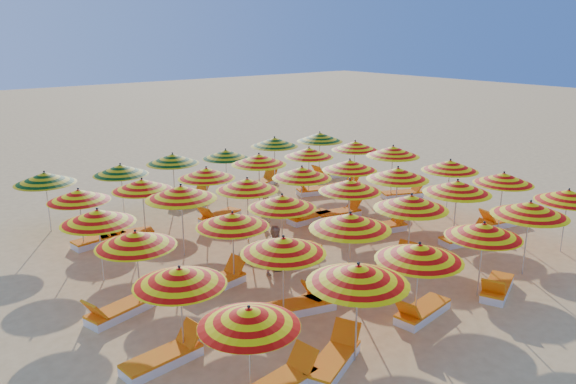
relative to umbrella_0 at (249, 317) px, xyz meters
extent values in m
plane|color=#F1BB6B|center=(5.93, 5.85, -1.75)|extent=(120.00, 120.00, 0.00)
cylinder|color=silver|center=(0.00, 0.00, -0.81)|extent=(0.04, 0.04, 1.88)
cone|color=orange|center=(0.00, 0.00, 0.00)|extent=(2.43, 2.43, 0.36)
sphere|color=black|center=(0.00, 0.00, 0.21)|extent=(0.06, 0.06, 0.06)
cylinder|color=silver|center=(2.51, -0.24, -0.70)|extent=(0.04, 0.04, 2.11)
cone|color=orange|center=(2.51, -0.24, 0.21)|extent=(2.28, 2.28, 0.40)
sphere|color=black|center=(2.51, -0.24, 0.44)|extent=(0.07, 0.07, 0.07)
cylinder|color=silver|center=(4.59, -0.11, -0.75)|extent=(0.04, 0.04, 2.01)
cone|color=orange|center=(4.59, -0.11, 0.12)|extent=(2.25, 2.25, 0.38)
sphere|color=black|center=(4.59, -0.11, 0.34)|extent=(0.07, 0.07, 0.07)
cylinder|color=silver|center=(7.17, -0.09, -0.78)|extent=(0.04, 0.04, 1.94)
cone|color=orange|center=(7.17, -0.09, 0.06)|extent=(2.50, 2.50, 0.37)
sphere|color=black|center=(7.17, -0.09, 0.27)|extent=(0.06, 0.06, 0.06)
cylinder|color=silver|center=(9.35, -0.10, -0.71)|extent=(0.04, 0.04, 2.09)
cone|color=orange|center=(9.35, -0.10, 0.20)|extent=(2.49, 2.49, 0.40)
sphere|color=black|center=(9.35, -0.10, 0.43)|extent=(0.07, 0.07, 0.07)
cylinder|color=silver|center=(11.90, 0.06, -0.78)|extent=(0.04, 0.04, 1.96)
cone|color=orange|center=(11.90, 0.06, 0.07)|extent=(2.32, 2.32, 0.37)
sphere|color=black|center=(11.90, 0.06, 0.29)|extent=(0.07, 0.07, 0.07)
cylinder|color=silver|center=(-0.21, 2.19, -0.78)|extent=(0.04, 0.04, 1.96)
cone|color=orange|center=(-0.21, 2.19, 0.07)|extent=(2.15, 2.15, 0.37)
sphere|color=black|center=(-0.21, 2.19, 0.28)|extent=(0.07, 0.07, 0.07)
cylinder|color=silver|center=(2.43, 2.11, -0.74)|extent=(0.04, 0.04, 2.02)
cone|color=orange|center=(2.43, 2.11, 0.13)|extent=(2.07, 2.07, 0.39)
sphere|color=black|center=(2.43, 2.11, 0.36)|extent=(0.07, 0.07, 0.07)
cylinder|color=silver|center=(4.65, 2.17, -0.69)|extent=(0.04, 0.04, 2.13)
cone|color=orange|center=(4.65, 2.17, 0.23)|extent=(2.83, 2.83, 0.41)
sphere|color=black|center=(4.65, 2.17, 0.47)|extent=(0.07, 0.07, 0.07)
cylinder|color=silver|center=(7.18, 2.28, -0.69)|extent=(0.04, 0.04, 2.14)
cone|color=orange|center=(7.18, 2.28, 0.24)|extent=(2.83, 2.83, 0.41)
sphere|color=black|center=(7.18, 2.28, 0.47)|extent=(0.07, 0.07, 0.07)
cylinder|color=silver|center=(9.60, 2.44, -0.69)|extent=(0.04, 0.04, 2.13)
cone|color=orange|center=(9.60, 2.44, 0.23)|extent=(2.19, 2.19, 0.41)
sphere|color=black|center=(9.60, 2.44, 0.47)|extent=(0.07, 0.07, 0.07)
cylinder|color=silver|center=(12.12, 2.37, -0.75)|extent=(0.04, 0.04, 2.01)
cone|color=orange|center=(12.12, 2.37, 0.12)|extent=(2.23, 2.23, 0.38)
sphere|color=black|center=(12.12, 2.37, 0.34)|extent=(0.07, 0.07, 0.07)
cylinder|color=silver|center=(-0.04, 4.74, -0.77)|extent=(0.04, 0.04, 1.98)
cone|color=orange|center=(-0.04, 4.74, 0.09)|extent=(2.17, 2.17, 0.38)
sphere|color=black|center=(-0.04, 4.74, 0.31)|extent=(0.07, 0.07, 0.07)
cylinder|color=silver|center=(2.57, 4.49, -0.76)|extent=(0.04, 0.04, 1.98)
cone|color=orange|center=(2.57, 4.49, 0.09)|extent=(2.07, 2.07, 0.38)
sphere|color=black|center=(2.57, 4.49, 0.31)|extent=(0.07, 0.07, 0.07)
cylinder|color=silver|center=(4.54, 4.87, -0.74)|extent=(0.04, 0.04, 2.02)
cone|color=orange|center=(4.54, 4.87, 0.13)|extent=(2.06, 2.06, 0.39)
sphere|color=black|center=(4.54, 4.87, 0.35)|extent=(0.07, 0.07, 0.07)
cylinder|color=silver|center=(7.32, 4.89, -0.74)|extent=(0.04, 0.04, 2.03)
cone|color=orange|center=(7.32, 4.89, 0.14)|extent=(2.67, 2.67, 0.39)
sphere|color=black|center=(7.32, 4.89, 0.37)|extent=(0.07, 0.07, 0.07)
cylinder|color=silver|center=(9.41, 4.70, -0.68)|extent=(0.04, 0.04, 2.15)
cone|color=orange|center=(9.41, 4.70, 0.25)|extent=(2.71, 2.71, 0.41)
sphere|color=black|center=(9.41, 4.70, 0.49)|extent=(0.07, 0.07, 0.07)
cylinder|color=silver|center=(12.05, 4.49, -0.72)|extent=(0.04, 0.04, 2.08)
cone|color=orange|center=(12.05, 4.49, 0.18)|extent=(2.38, 2.38, 0.40)
sphere|color=black|center=(12.05, 4.49, 0.41)|extent=(0.07, 0.07, 0.07)
cylinder|color=silver|center=(-0.16, 6.91, -0.75)|extent=(0.04, 0.04, 2.01)
cone|color=orange|center=(-0.16, 6.91, 0.12)|extent=(2.57, 2.57, 0.38)
sphere|color=black|center=(-0.16, 6.91, 0.34)|extent=(0.07, 0.07, 0.07)
cylinder|color=silver|center=(2.47, 7.15, -0.67)|extent=(0.04, 0.04, 2.17)
cone|color=orange|center=(2.47, 7.15, 0.27)|extent=(2.71, 2.71, 0.41)
sphere|color=black|center=(2.47, 7.15, 0.51)|extent=(0.07, 0.07, 0.07)
cylinder|color=silver|center=(4.78, 7.02, -0.73)|extent=(0.04, 0.04, 2.05)
cone|color=orange|center=(4.78, 7.02, 0.16)|extent=(2.41, 2.41, 0.39)
sphere|color=black|center=(4.78, 7.02, 0.38)|extent=(0.07, 0.07, 0.07)
cylinder|color=silver|center=(7.07, 7.01, -0.71)|extent=(0.04, 0.04, 2.09)
cone|color=orange|center=(7.07, 7.01, 0.19)|extent=(2.42, 2.42, 0.40)
sphere|color=black|center=(7.07, 7.01, 0.42)|extent=(0.07, 0.07, 0.07)
cylinder|color=silver|center=(9.28, 6.89, -0.73)|extent=(0.04, 0.04, 2.05)
cone|color=orange|center=(9.28, 6.89, 0.16)|extent=(2.32, 2.32, 0.39)
sphere|color=black|center=(9.28, 6.89, 0.38)|extent=(0.07, 0.07, 0.07)
cylinder|color=silver|center=(12.07, 7.26, -0.67)|extent=(0.04, 0.04, 2.16)
cone|color=orange|center=(12.07, 7.26, 0.26)|extent=(2.84, 2.84, 0.41)
sphere|color=black|center=(12.07, 7.26, 0.50)|extent=(0.07, 0.07, 0.07)
cylinder|color=silver|center=(0.21, 9.56, -0.79)|extent=(0.04, 0.04, 1.92)
cone|color=orange|center=(0.21, 9.56, 0.04)|extent=(2.34, 2.34, 0.37)
sphere|color=black|center=(0.21, 9.56, 0.25)|extent=(0.06, 0.06, 0.06)
cylinder|color=silver|center=(2.19, 9.32, -0.77)|extent=(0.04, 0.04, 1.98)
cone|color=orange|center=(2.19, 9.32, 0.09)|extent=(2.55, 2.55, 0.38)
sphere|color=black|center=(2.19, 9.32, 0.31)|extent=(0.07, 0.07, 0.07)
cylinder|color=silver|center=(4.57, 9.25, -0.75)|extent=(0.04, 0.04, 2.01)
cone|color=orange|center=(4.57, 9.25, 0.13)|extent=(2.35, 2.35, 0.38)
sphere|color=black|center=(4.57, 9.25, 0.35)|extent=(0.07, 0.07, 0.07)
cylinder|color=silver|center=(7.06, 9.55, -0.70)|extent=(0.04, 0.04, 2.12)
cone|color=orange|center=(7.06, 9.55, 0.22)|extent=(2.71, 2.71, 0.40)
sphere|color=black|center=(7.06, 9.55, 0.45)|extent=(0.07, 0.07, 0.07)
cylinder|color=silver|center=(9.65, 9.64, -0.74)|extent=(0.04, 0.04, 2.03)
cone|color=orange|center=(9.65, 9.64, 0.14)|extent=(2.44, 2.44, 0.39)
sphere|color=black|center=(9.65, 9.64, 0.36)|extent=(0.07, 0.07, 0.07)
cylinder|color=silver|center=(12.09, 9.43, -0.73)|extent=(0.04, 0.04, 2.04)
cone|color=orange|center=(12.09, 9.43, 0.15)|extent=(2.29, 2.29, 0.39)
sphere|color=black|center=(12.09, 9.43, 0.37)|extent=(0.07, 0.07, 0.07)
cylinder|color=silver|center=(-0.10, 11.99, -0.73)|extent=(0.04, 0.04, 2.04)
cone|color=#666404|center=(-0.10, 11.99, 0.15)|extent=(2.36, 2.36, 0.39)
sphere|color=black|center=(-0.10, 11.99, 0.37)|extent=(0.07, 0.07, 0.07)
cylinder|color=silver|center=(2.46, 11.73, -0.76)|extent=(0.04, 0.04, 1.99)
cone|color=#666404|center=(2.46, 11.73, 0.10)|extent=(2.45, 2.45, 0.38)
sphere|color=black|center=(2.46, 11.73, 0.32)|extent=(0.07, 0.07, 0.07)
cylinder|color=silver|center=(4.65, 11.94, -0.73)|extent=(0.04, 0.04, 2.05)
cone|color=#666404|center=(4.65, 11.94, 0.16)|extent=(2.28, 2.28, 0.39)
sphere|color=black|center=(4.65, 11.94, 0.39)|extent=(0.07, 0.07, 0.07)
cylinder|color=silver|center=(7.00, 11.83, -0.79)|extent=(0.04, 0.04, 1.94)
cone|color=#666404|center=(7.00, 11.83, 0.05)|extent=(2.01, 2.01, 0.37)
sphere|color=black|center=(7.00, 11.83, 0.26)|extent=(0.06, 0.06, 0.06)
cylinder|color=silver|center=(9.65, 11.99, -0.70)|extent=(0.04, 0.04, 2.11)
cone|color=#666404|center=(9.65, 11.99, 0.22)|extent=(2.48, 2.48, 0.40)
sphere|color=black|center=(9.65, 11.99, 0.45)|extent=(0.07, 0.07, 0.07)
cylinder|color=silver|center=(11.95, 11.57, -0.69)|extent=(0.04, 0.04, 2.13)
cone|color=#666404|center=(11.95, 11.57, 0.24)|extent=(2.16, 2.16, 0.41)
sphere|color=black|center=(11.95, 11.57, 0.47)|extent=(0.07, 0.07, 0.07)
cube|color=orange|center=(0.55, -0.11, -1.52)|extent=(1.76, 0.79, 0.06)
cube|color=orange|center=(1.24, -0.02, -1.30)|extent=(0.44, 0.62, 0.48)
cube|color=white|center=(1.96, -0.15, -1.65)|extent=(1.79, 1.23, 0.20)
cube|color=orange|center=(1.96, -0.15, -1.52)|extent=(1.79, 1.23, 0.06)
cube|color=orange|center=(2.59, 0.14, -1.30)|extent=(0.57, 0.68, 0.48)
cube|color=white|center=(5.14, 0.08, -1.65)|extent=(1.76, 0.81, 0.20)
cube|color=orange|center=(5.14, 0.08, -1.52)|extent=(1.76, 0.81, 0.06)
cube|color=orange|center=(4.44, -0.01, -1.30)|extent=(0.44, 0.63, 0.48)
cube|color=white|center=(7.72, -0.32, -1.65)|extent=(1.79, 1.17, 0.20)
cube|color=orange|center=(7.72, -0.32, -1.52)|extent=(1.79, 1.17, 0.06)
cube|color=orange|center=(7.07, -0.58, -1.30)|extent=(0.55, 0.67, 0.48)
cube|color=white|center=(-0.76, 2.11, -1.65)|extent=(1.75, 0.76, 0.20)
cube|color=orange|center=(-0.76, 2.11, -1.52)|extent=(1.75, 0.76, 0.06)
cube|color=orange|center=(-0.07, 2.19, -1.30)|extent=(0.42, 0.62, 0.48)
cube|color=white|center=(2.98, 2.13, -1.65)|extent=(1.79, 1.03, 0.20)
cube|color=orange|center=(2.98, 2.13, -1.52)|extent=(1.79, 1.03, 0.06)
cube|color=orange|center=(3.65, 1.93, -1.30)|extent=(0.51, 0.66, 0.48)
cube|color=white|center=(4.10, 2.25, -1.65)|extent=(1.77, 0.85, 0.20)
cube|color=orange|center=(4.10, 2.25, -1.52)|extent=(1.77, 0.85, 0.06)
cube|color=orange|center=(3.41, 2.14, -1.30)|extent=(0.45, 0.63, 0.48)
cube|color=white|center=(6.63, 2.33, -1.65)|extent=(1.78, 0.88, 0.20)
cube|color=orange|center=(6.63, 2.33, -1.52)|extent=(1.78, 0.88, 0.06)
cube|color=orange|center=(7.32, 2.46, -1.30)|extent=(0.46, 0.64, 0.48)
cube|color=white|center=(10.15, 2.37, -1.65)|extent=(1.79, 0.97, 0.20)
cube|color=orange|center=(10.15, 2.37, -1.52)|extent=(1.79, 0.97, 0.06)
cube|color=orange|center=(10.83, 2.21, -1.30)|extent=(0.49, 0.65, 0.48)
cube|color=white|center=(12.67, 2.58, -1.65)|extent=(1.79, 0.95, 0.20)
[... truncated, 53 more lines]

